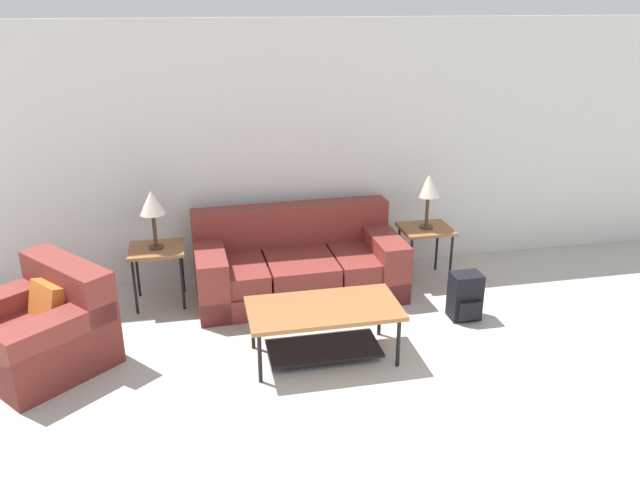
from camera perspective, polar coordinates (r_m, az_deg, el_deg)
The scene contains 9 objects.
wall_back at distance 6.52m, azimuth 0.93°, elevation 8.24°, with size 9.07×0.06×2.60m.
couch at distance 6.20m, azimuth -2.05°, elevation -2.30°, with size 2.03×1.03×0.82m.
armchair at distance 5.50m, azimuth -24.02°, elevation -7.56°, with size 1.32×1.33×0.80m.
coffee_table at distance 5.08m, azimuth 0.34°, elevation -7.31°, with size 1.23×0.63×0.46m.
side_table_left at distance 6.09m, azimuth -14.67°, elevation -1.25°, with size 0.51×0.46×0.57m.
side_table_right at distance 6.50m, azimuth 9.63°, elevation 0.59°, with size 0.51×0.46×0.57m.
table_lamp_left at distance 5.93m, azimuth -15.12°, elevation 3.17°, with size 0.24×0.24×0.56m.
table_lamp_right at distance 6.34m, azimuth 9.90°, elevation 4.77°, with size 0.24×0.24×0.56m.
backpack at distance 5.89m, azimuth 13.14°, elevation -5.07°, with size 0.27×0.29×0.44m.
Camera 1 is at (-1.41, -1.89, 2.78)m, focal length 35.00 mm.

